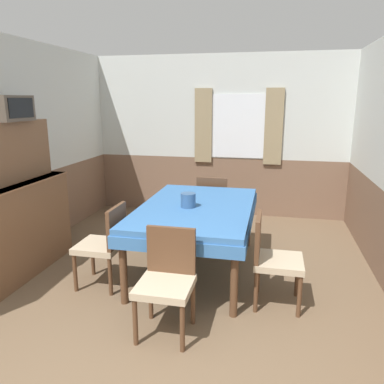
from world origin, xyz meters
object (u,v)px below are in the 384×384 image
(chair_head_window, at_px, (213,203))
(chair_right_near, at_px, (272,256))
(sideboard, at_px, (14,211))
(tv, at_px, (9,108))
(dining_table, at_px, (196,214))
(chair_head_near, at_px, (167,277))
(chair_left_near, at_px, (105,242))
(vase, at_px, (188,200))

(chair_head_window, relative_size, chair_right_near, 1.00)
(chair_head_window, height_order, sideboard, sideboard)
(tv, bearing_deg, dining_table, 11.21)
(chair_head_near, relative_size, sideboard, 0.52)
(chair_left_near, bearing_deg, chair_head_near, -126.44)
(dining_table, xyz_separation_m, sideboard, (-1.92, -0.49, 0.05))
(chair_left_near, relative_size, tv, 1.83)
(dining_table, relative_size, chair_right_near, 2.21)
(vase, bearing_deg, chair_head_near, -86.19)
(chair_right_near, relative_size, tv, 1.83)
(dining_table, xyz_separation_m, chair_head_window, (-0.00, 1.17, -0.18))
(chair_head_near, xyz_separation_m, chair_head_window, (0.00, 2.34, 0.00))
(dining_table, xyz_separation_m, chair_left_near, (-0.83, -0.56, -0.18))
(chair_left_near, distance_m, tv, 1.72)
(chair_left_near, height_order, vase, vase)
(dining_table, height_order, tv, tv)
(chair_head_window, bearing_deg, sideboard, -139.25)
(chair_right_near, bearing_deg, vase, -117.86)
(chair_head_near, relative_size, tv, 1.83)
(sideboard, height_order, tv, tv)
(sideboard, bearing_deg, vase, 12.45)
(chair_head_window, height_order, vase, vase)
(dining_table, relative_size, chair_head_window, 2.21)
(chair_head_near, distance_m, vase, 1.16)
(chair_left_near, bearing_deg, chair_head_window, -25.75)
(chair_head_near, xyz_separation_m, chair_right_near, (0.83, 0.62, 0.00))
(chair_head_near, height_order, tv, tv)
(dining_table, distance_m, sideboard, 1.99)
(sideboard, bearing_deg, chair_right_near, -1.47)
(chair_left_near, height_order, sideboard, sideboard)
(chair_left_near, xyz_separation_m, sideboard, (-1.09, 0.07, 0.24))
(dining_table, distance_m, chair_head_near, 1.19)
(chair_left_near, bearing_deg, sideboard, 86.30)
(tv, bearing_deg, chair_left_near, -9.32)
(chair_head_near, bearing_deg, sideboard, -19.62)
(chair_left_near, height_order, tv, tv)
(chair_left_near, xyz_separation_m, chair_head_window, (0.83, 1.73, 0.00))
(chair_right_near, height_order, tv, tv)
(dining_table, distance_m, tv, 2.26)
(tv, relative_size, vase, 2.93)
(chair_right_near, bearing_deg, dining_table, -123.73)
(chair_head_near, relative_size, chair_head_window, 1.00)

